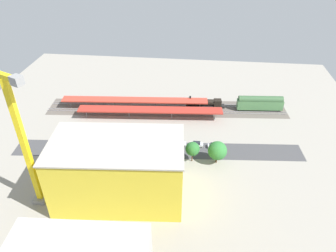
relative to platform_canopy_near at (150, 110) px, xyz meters
name	(u,v)px	position (x,y,z in m)	size (l,w,h in m)	color
ground_plane	(160,141)	(-5.60, 14.59, -3.84)	(155.15, 155.15, 0.00)	gray
rail_bed	(167,108)	(-5.60, -8.41, -3.84)	(96.97, 13.51, 0.01)	#5B544C
street_asphalt	(158,150)	(-5.60, 19.80, -3.84)	(96.97, 9.00, 0.01)	#424244
track_rails	(167,108)	(-5.60, -8.41, -3.66)	(96.70, 14.46, 0.12)	#9E9EA8
platform_canopy_near	(150,110)	(0.00, 0.00, 0.00)	(55.83, 9.17, 4.08)	#A82D23
platform_canopy_far	(135,100)	(7.51, -7.17, -0.08)	(59.26, 9.03, 4.02)	#C63D2D
locomotive	(206,103)	(-21.34, -11.17, -2.11)	(15.93, 3.68, 4.90)	black
passenger_coach	(260,103)	(-43.08, -11.16, -0.55)	(18.43, 4.43, 6.25)	black
parked_car_0	(214,146)	(-24.47, 16.32, -3.14)	(4.34, 2.13, 1.56)	black
parked_car_1	(197,144)	(-18.57, 16.18, -3.10)	(4.42, 1.99, 1.64)	black
parked_car_2	(179,144)	(-12.60, 16.45, -3.08)	(4.93, 2.20, 1.72)	black
parked_car_3	(160,143)	(-6.13, 16.85, -3.04)	(4.25, 2.21, 1.79)	black
construction_building	(118,171)	(1.98, 41.32, 5.00)	(34.11, 18.53, 17.67)	yellow
construction_roof_slab	(115,144)	(1.98, 41.32, 14.04)	(34.71, 19.13, 0.40)	#ADA89E
tower_crane	(19,135)	(24.40, 45.34, 18.00)	(20.04, 10.32, 38.58)	gray
box_truck_0	(161,157)	(-7.53, 25.52, -2.05)	(8.69, 3.65, 3.69)	black
box_truck_1	(138,156)	(0.05, 25.74, -2.15)	(9.55, 3.14, 3.48)	black
street_tree_0	(217,151)	(-25.13, 24.13, 0.87)	(6.04, 6.04, 7.74)	brown
street_tree_1	(124,146)	(4.53, 24.28, 0.45)	(4.91, 4.91, 6.75)	brown
street_tree_2	(193,149)	(-17.35, 24.24, 1.01)	(4.53, 4.53, 7.13)	brown
street_tree_3	(166,145)	(-9.01, 24.21, 1.89)	(6.23, 6.23, 8.85)	brown
traffic_light	(132,131)	(3.91, 15.20, 0.32)	(0.50, 0.36, 6.23)	#333333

